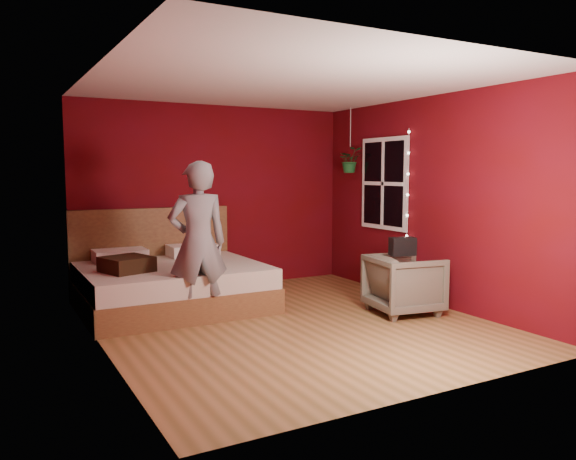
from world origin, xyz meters
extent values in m
plane|color=olive|center=(0.00, 0.00, 0.00)|extent=(4.50, 4.50, 0.00)
cube|color=#580915|center=(0.00, 2.26, 1.30)|extent=(4.00, 0.02, 2.60)
cube|color=#580915|center=(0.00, -2.26, 1.30)|extent=(4.00, 0.02, 2.60)
cube|color=#580915|center=(-2.01, 0.00, 1.30)|extent=(0.02, 4.50, 2.60)
cube|color=#580915|center=(2.01, 0.00, 1.30)|extent=(0.02, 4.50, 2.60)
cube|color=silver|center=(0.00, 0.00, 2.61)|extent=(4.00, 4.50, 0.02)
cube|color=white|center=(1.97, 0.90, 1.50)|extent=(0.04, 0.97, 1.27)
cube|color=black|center=(1.96, 0.90, 1.50)|extent=(0.02, 0.85, 1.15)
cube|color=white|center=(1.95, 0.90, 1.50)|extent=(0.03, 0.05, 1.15)
cube|color=white|center=(1.95, 0.90, 1.50)|extent=(0.03, 0.85, 0.05)
cylinder|color=silver|center=(1.94, 0.38, 1.50)|extent=(0.01, 0.01, 1.45)
sphere|color=#FFF2CC|center=(1.94, 0.38, 0.83)|extent=(0.04, 0.04, 0.04)
sphere|color=#FFF2CC|center=(1.94, 0.38, 1.09)|extent=(0.04, 0.04, 0.04)
sphere|color=#FFF2CC|center=(1.94, 0.38, 1.36)|extent=(0.04, 0.04, 0.04)
sphere|color=#FFF2CC|center=(1.94, 0.38, 1.63)|extent=(0.04, 0.04, 0.04)
sphere|color=#FFF2CC|center=(1.94, 0.38, 1.90)|extent=(0.04, 0.04, 0.04)
sphere|color=#FFF2CC|center=(1.94, 0.38, 2.17)|extent=(0.04, 0.04, 0.04)
cube|color=brown|center=(-0.95, 1.29, 0.15)|extent=(2.14, 1.82, 0.30)
cube|color=beige|center=(-0.95, 1.29, 0.42)|extent=(2.10, 1.78, 0.24)
cube|color=brown|center=(-0.95, 2.16, 0.59)|extent=(2.14, 0.09, 1.18)
cube|color=white|center=(-1.43, 1.90, 0.61)|extent=(0.64, 0.41, 0.15)
cube|color=white|center=(-0.47, 1.90, 0.61)|extent=(0.64, 0.41, 0.15)
imported|color=gray|center=(-0.89, 0.50, 0.89)|extent=(0.69, 0.48, 1.78)
imported|color=#575245|center=(1.38, -0.25, 0.35)|extent=(0.88, 0.86, 0.70)
cube|color=black|center=(1.32, -0.28, 0.80)|extent=(0.32, 0.22, 0.21)
cube|color=#311E10|center=(-1.53, 1.10, 0.62)|extent=(0.61, 0.61, 0.17)
cylinder|color=silver|center=(1.86, 1.56, 2.31)|extent=(0.01, 0.01, 0.58)
imported|color=#1B5F27|center=(1.86, 1.56, 1.83)|extent=(0.42, 0.39, 0.37)
camera|label=1|loc=(-2.94, -5.29, 1.67)|focal=35.00mm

